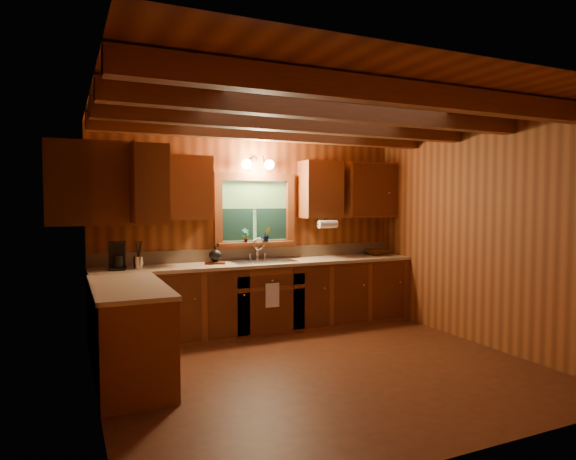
# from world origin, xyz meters

# --- Properties ---
(room) EXTENTS (4.20, 4.20, 4.20)m
(room) POSITION_xyz_m (0.00, 0.00, 1.30)
(room) COLOR #4A2412
(room) RESTS_ON ground
(ceiling_beams) EXTENTS (4.20, 2.54, 0.18)m
(ceiling_beams) POSITION_xyz_m (0.00, 0.00, 2.49)
(ceiling_beams) COLOR #613116
(ceiling_beams) RESTS_ON room
(base_cabinets) EXTENTS (4.20, 2.22, 0.86)m
(base_cabinets) POSITION_xyz_m (-0.49, 1.28, 0.43)
(base_cabinets) COLOR brown
(base_cabinets) RESTS_ON ground
(countertop) EXTENTS (4.20, 2.24, 0.04)m
(countertop) POSITION_xyz_m (-0.48, 1.29, 0.88)
(countertop) COLOR tan
(countertop) RESTS_ON base_cabinets
(backsplash) EXTENTS (4.20, 0.02, 0.16)m
(backsplash) POSITION_xyz_m (0.00, 1.89, 0.98)
(backsplash) COLOR tan
(backsplash) RESTS_ON room
(dishwasher_panel) EXTENTS (0.02, 0.60, 0.80)m
(dishwasher_panel) POSITION_xyz_m (-1.47, 0.68, 0.43)
(dishwasher_panel) COLOR white
(dishwasher_panel) RESTS_ON base_cabinets
(upper_cabinets) EXTENTS (4.19, 1.77, 0.78)m
(upper_cabinets) POSITION_xyz_m (-0.56, 1.42, 1.84)
(upper_cabinets) COLOR brown
(upper_cabinets) RESTS_ON room
(window) EXTENTS (1.12, 0.08, 1.00)m
(window) POSITION_xyz_m (0.00, 1.87, 1.53)
(window) COLOR #613116
(window) RESTS_ON room
(window_sill) EXTENTS (1.06, 0.14, 0.04)m
(window_sill) POSITION_xyz_m (0.00, 1.82, 1.12)
(window_sill) COLOR #613116
(window_sill) RESTS_ON room
(wall_sconce) EXTENTS (0.45, 0.21, 0.17)m
(wall_sconce) POSITION_xyz_m (0.00, 1.75, 2.16)
(wall_sconce) COLOR black
(wall_sconce) RESTS_ON room
(paper_towel_roll) EXTENTS (0.27, 0.11, 0.11)m
(paper_towel_roll) POSITION_xyz_m (0.92, 1.53, 1.37)
(paper_towel_roll) COLOR white
(paper_towel_roll) RESTS_ON upper_cabinets
(dish_towel) EXTENTS (0.18, 0.01, 0.30)m
(dish_towel) POSITION_xyz_m (0.00, 1.26, 0.52)
(dish_towel) COLOR white
(dish_towel) RESTS_ON base_cabinets
(sink) EXTENTS (0.82, 0.48, 0.43)m
(sink) POSITION_xyz_m (0.00, 1.60, 0.86)
(sink) COLOR silver
(sink) RESTS_ON countertop
(coffee_maker) EXTENTS (0.18, 0.23, 0.32)m
(coffee_maker) POSITION_xyz_m (-1.78, 1.59, 1.06)
(coffee_maker) COLOR black
(coffee_maker) RESTS_ON countertop
(utensil_crock) EXTENTS (0.11, 0.11, 0.32)m
(utensil_crock) POSITION_xyz_m (-1.55, 1.57, 0.98)
(utensil_crock) COLOR silver
(utensil_crock) RESTS_ON countertop
(cutting_board) EXTENTS (0.29, 0.25, 0.02)m
(cutting_board) POSITION_xyz_m (-0.61, 1.64, 0.91)
(cutting_board) COLOR #4F2510
(cutting_board) RESTS_ON countertop
(teakettle) EXTENTS (0.16, 0.16, 0.20)m
(teakettle) POSITION_xyz_m (-0.61, 1.64, 1.00)
(teakettle) COLOR black
(teakettle) RESTS_ON cutting_board
(wicker_basket) EXTENTS (0.38, 0.38, 0.08)m
(wicker_basket) POSITION_xyz_m (1.81, 1.67, 0.94)
(wicker_basket) COLOR #48230C
(wicker_basket) RESTS_ON countertop
(potted_plant_left) EXTENTS (0.11, 0.08, 0.19)m
(potted_plant_left) POSITION_xyz_m (-0.16, 1.78, 1.23)
(potted_plant_left) COLOR #4F2510
(potted_plant_left) RESTS_ON window_sill
(potted_plant_right) EXTENTS (0.11, 0.09, 0.20)m
(potted_plant_right) POSITION_xyz_m (0.14, 1.80, 1.24)
(potted_plant_right) COLOR #4F2510
(potted_plant_right) RESTS_ON window_sill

